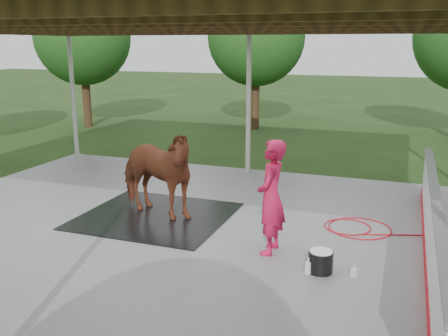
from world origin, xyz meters
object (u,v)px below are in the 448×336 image
(wash_bucket, at_px, (321,261))
(handler, at_px, (271,197))
(horse, at_px, (154,172))
(dasher_board, at_px, (432,232))

(wash_bucket, bearing_deg, handler, 152.78)
(horse, xyz_separation_m, handler, (2.71, -0.94, 0.04))
(handler, height_order, wash_bucket, handler)
(dasher_board, relative_size, wash_bucket, 20.74)
(dasher_board, bearing_deg, horse, 174.78)
(dasher_board, bearing_deg, wash_bucket, -149.66)
(handler, bearing_deg, dasher_board, 99.36)
(horse, relative_size, wash_bucket, 5.65)
(dasher_board, xyz_separation_m, handler, (-2.57, -0.45, 0.44))
(horse, height_order, handler, handler)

